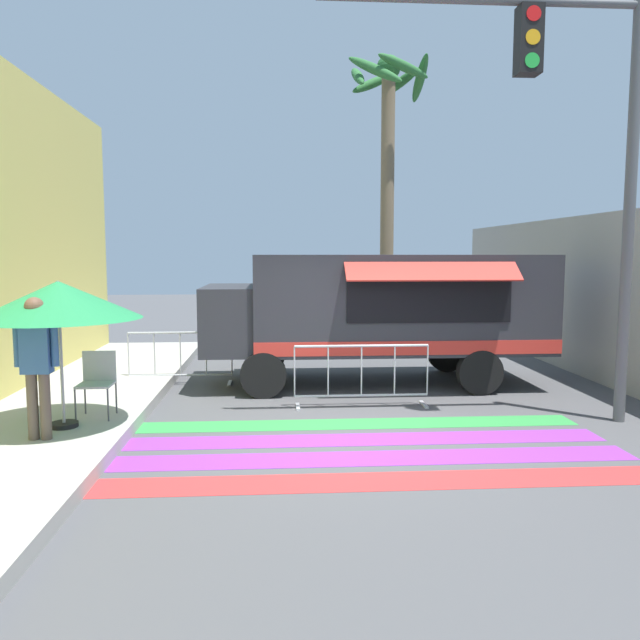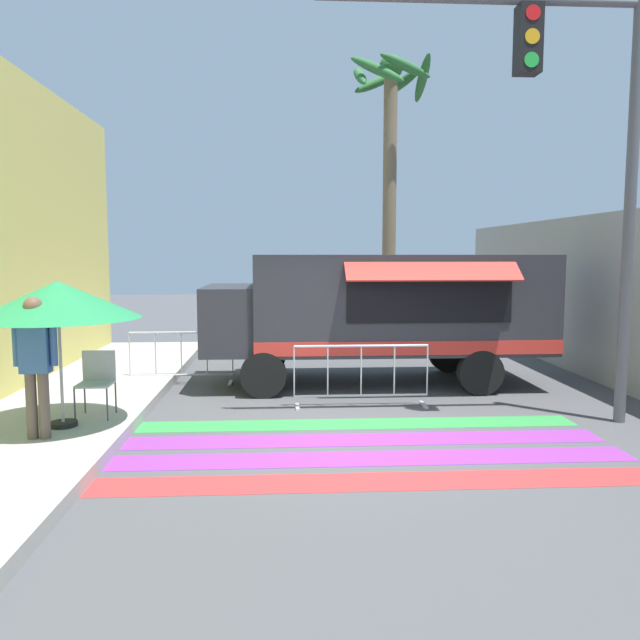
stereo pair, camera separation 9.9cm
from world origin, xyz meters
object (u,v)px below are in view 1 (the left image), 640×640
folding_chair (97,377)px  vendor_person (37,359)px  palm_tree (388,149)px  barricade_front (361,376)px  food_truck (372,306)px  traffic_signal_pole (572,120)px  patio_umbrella (59,300)px  barricade_side (181,359)px

folding_chair → vendor_person: bearing=-97.0°
palm_tree → barricade_front: bearing=-103.3°
folding_chair → barricade_front: 3.97m
food_truck → traffic_signal_pole: traffic_signal_pole is taller
traffic_signal_pole → vendor_person: (-6.98, -0.93, -3.10)m
patio_umbrella → palm_tree: bearing=54.3°
patio_umbrella → barricade_side: patio_umbrella is taller
folding_chair → barricade_side: 2.96m
folding_chair → traffic_signal_pole: bearing=11.5°
barricade_front → barricade_side: 3.67m
food_truck → folding_chair: bearing=-147.1°
food_truck → patio_umbrella: size_ratio=2.99×
patio_umbrella → folding_chair: patio_umbrella is taller
vendor_person → barricade_front: vendor_person is taller
traffic_signal_pole → barricade_side: traffic_signal_pole is taller
barricade_side → palm_tree: 7.86m
traffic_signal_pole → palm_tree: palm_tree is taller
food_truck → palm_tree: 5.86m
palm_tree → barricade_side: bearing=-136.5°
traffic_signal_pole → barricade_side: 7.62m
food_truck → vendor_person: food_truck is taller
barricade_front → barricade_side: (-3.14, 1.90, -0.01)m
food_truck → vendor_person: size_ratio=3.58×
patio_umbrella → barricade_side: size_ratio=1.09×
food_truck → vendor_person: 6.07m
food_truck → palm_tree: (1.05, 4.49, 3.61)m
food_truck → patio_umbrella: food_truck is taller
traffic_signal_pole → vendor_person: size_ratio=3.63×
barricade_front → palm_tree: palm_tree is taller
folding_chair → barricade_front: folding_chair is taller
traffic_signal_pole → vendor_person: traffic_signal_pole is taller
barricade_side → palm_tree: size_ratio=0.26×
food_truck → barricade_side: size_ratio=3.25×
patio_umbrella → barricade_side: (0.99, 3.43, -1.35)m
patio_umbrella → palm_tree: palm_tree is taller
food_truck → folding_chair: size_ratio=6.93×
palm_tree → folding_chair: bearing=-126.2°
food_truck → folding_chair: (-4.28, -2.77, -0.75)m
patio_umbrella → vendor_person: 0.86m
patio_umbrella → vendor_person: patio_umbrella is taller
traffic_signal_pole → patio_umbrella: bearing=-176.7°
food_truck → barricade_side: (-3.58, 0.10, -0.98)m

